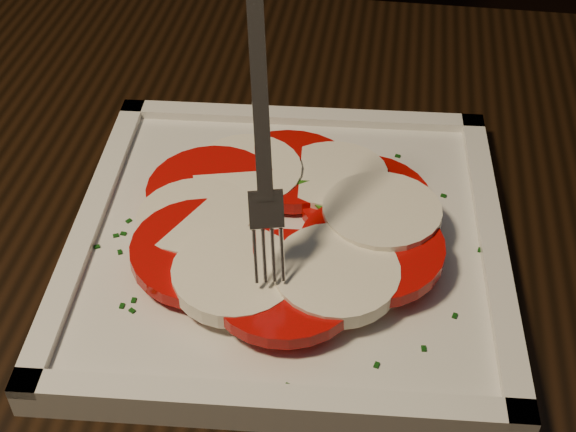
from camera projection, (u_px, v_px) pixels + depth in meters
The scene contains 4 objects.
table at pixel (125, 397), 0.54m from camera, with size 1.25×0.88×0.75m.
plate at pixel (288, 243), 0.49m from camera, with size 0.26×0.26×0.01m, color silver.
caprese_salad at pixel (288, 221), 0.48m from camera, with size 0.23×0.21×0.03m.
fork at pixel (260, 119), 0.41m from camera, with size 0.03×0.07×0.15m, color white, non-canonical shape.
Camera 1 is at (0.34, -0.17, 1.10)m, focal length 50.00 mm.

